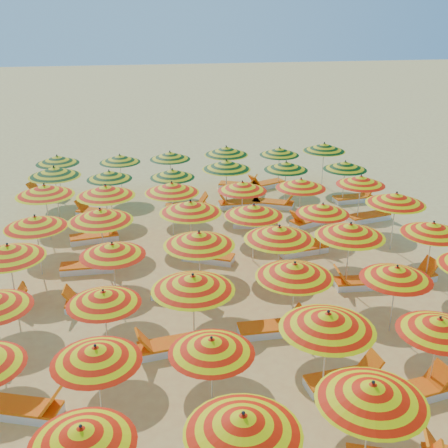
% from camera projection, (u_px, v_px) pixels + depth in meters
% --- Properties ---
extents(ground, '(120.00, 120.00, 0.00)m').
position_uv_depth(ground, '(226.00, 277.00, 17.78)').
color(ground, '#EAC968').
rests_on(ground, ground).
extents(umbrella_1, '(2.23, 2.23, 1.89)m').
position_uv_depth(umbrella_1, '(82.00, 436.00, 9.05)').
color(umbrella_1, silver).
rests_on(umbrella_1, ground).
extents(umbrella_2, '(2.02, 2.02, 2.10)m').
position_uv_depth(umbrella_2, '(243.00, 424.00, 9.06)').
color(umbrella_2, silver).
rests_on(umbrella_2, ground).
extents(umbrella_3, '(2.37, 2.37, 2.11)m').
position_uv_depth(umbrella_3, '(372.00, 392.00, 9.76)').
color(umbrella_3, silver).
rests_on(umbrella_3, ground).
extents(umbrella_7, '(2.09, 2.09, 1.93)m').
position_uv_depth(umbrella_7, '(96.00, 354.00, 11.06)').
color(umbrella_7, silver).
rests_on(umbrella_7, ground).
extents(umbrella_8, '(1.93, 1.93, 1.90)m').
position_uv_depth(umbrella_8, '(211.00, 346.00, 11.38)').
color(umbrella_8, silver).
rests_on(umbrella_8, ground).
extents(umbrella_9, '(2.41, 2.41, 2.18)m').
position_uv_depth(umbrella_9, '(328.00, 321.00, 11.78)').
color(umbrella_9, silver).
rests_on(umbrella_9, ground).
extents(umbrella_10, '(1.91, 1.91, 1.92)m').
position_uv_depth(umbrella_10, '(439.00, 325.00, 12.05)').
color(umbrella_10, silver).
rests_on(umbrella_10, ground).
extents(umbrella_13, '(1.99, 1.99, 1.88)m').
position_uv_depth(umbrella_13, '(104.00, 297.00, 13.22)').
color(umbrella_13, silver).
rests_on(umbrella_13, ground).
extents(umbrella_14, '(2.68, 2.68, 2.16)m').
position_uv_depth(umbrella_14, '(193.00, 283.00, 13.40)').
color(umbrella_14, silver).
rests_on(umbrella_14, ground).
extents(umbrella_15, '(2.13, 2.13, 2.11)m').
position_uv_depth(umbrella_15, '(295.00, 270.00, 14.10)').
color(umbrella_15, silver).
rests_on(umbrella_15, ground).
extents(umbrella_16, '(2.32, 2.32, 1.96)m').
position_uv_depth(umbrella_16, '(397.00, 273.00, 14.25)').
color(umbrella_16, silver).
rests_on(umbrella_16, ground).
extents(umbrella_18, '(2.07, 2.07, 2.10)m').
position_uv_depth(umbrella_18, '(8.00, 251.00, 15.16)').
color(umbrella_18, silver).
rests_on(umbrella_18, ground).
extents(umbrella_19, '(2.18, 2.18, 1.96)m').
position_uv_depth(umbrella_19, '(112.00, 249.00, 15.57)').
color(umbrella_19, silver).
rests_on(umbrella_19, ground).
extents(umbrella_20, '(2.65, 2.65, 2.17)m').
position_uv_depth(umbrella_20, '(199.00, 239.00, 15.80)').
color(umbrella_20, silver).
rests_on(umbrella_20, ground).
extents(umbrella_21, '(2.61, 2.61, 2.18)m').
position_uv_depth(umbrella_21, '(279.00, 233.00, 16.16)').
color(umbrella_21, silver).
rests_on(umbrella_21, ground).
extents(umbrella_22, '(2.40, 2.40, 2.18)m').
position_uv_depth(umbrella_22, '(350.00, 230.00, 16.34)').
color(umbrella_22, silver).
rests_on(umbrella_22, ground).
extents(umbrella_23, '(2.33, 2.33, 2.03)m').
position_uv_depth(umbrella_23, '(433.00, 228.00, 16.84)').
color(umbrella_23, silver).
rests_on(umbrella_23, ground).
extents(umbrella_24, '(2.53, 2.53, 2.06)m').
position_uv_depth(umbrella_24, '(35.00, 222.00, 17.23)').
color(umbrella_24, silver).
rests_on(umbrella_24, ground).
extents(umbrella_25, '(2.27, 2.27, 2.16)m').
position_uv_depth(umbrella_25, '(100.00, 215.00, 17.51)').
color(umbrella_25, silver).
rests_on(umbrella_25, ground).
extents(umbrella_26, '(2.14, 2.14, 2.16)m').
position_uv_depth(umbrella_26, '(190.00, 207.00, 18.19)').
color(umbrella_26, silver).
rests_on(umbrella_26, ground).
extents(umbrella_27, '(2.34, 2.34, 2.05)m').
position_uv_depth(umbrella_27, '(254.00, 210.00, 18.17)').
color(umbrella_27, silver).
rests_on(umbrella_27, ground).
extents(umbrella_28, '(2.22, 2.22, 1.90)m').
position_uv_depth(umbrella_28, '(323.00, 209.00, 18.68)').
color(umbrella_28, silver).
rests_on(umbrella_28, ground).
extents(umbrella_29, '(2.06, 2.06, 2.15)m').
position_uv_depth(umbrella_29, '(396.00, 199.00, 18.98)').
color(umbrella_29, silver).
rests_on(umbrella_29, ground).
extents(umbrella_30, '(2.46, 2.46, 2.18)m').
position_uv_depth(umbrella_30, '(45.00, 190.00, 19.72)').
color(umbrella_30, silver).
rests_on(umbrella_30, ground).
extents(umbrella_31, '(2.38, 2.38, 2.19)m').
position_uv_depth(umbrella_31, '(106.00, 191.00, 19.63)').
color(umbrella_31, silver).
rests_on(umbrella_31, ground).
extents(umbrella_32, '(2.41, 2.41, 2.10)m').
position_uv_depth(umbrella_32, '(172.00, 188.00, 20.18)').
color(umbrella_32, silver).
rests_on(umbrella_32, ground).
extents(umbrella_33, '(1.86, 1.86, 1.94)m').
position_uv_depth(umbrella_33, '(242.00, 186.00, 20.79)').
color(umbrella_33, silver).
rests_on(umbrella_33, ground).
extents(umbrella_34, '(2.45, 2.45, 2.00)m').
position_uv_depth(umbrella_34, '(301.00, 183.00, 20.91)').
color(umbrella_34, silver).
rests_on(umbrella_34, ground).
extents(umbrella_35, '(2.31, 2.31, 1.98)m').
position_uv_depth(umbrella_35, '(361.00, 180.00, 21.34)').
color(umbrella_35, silver).
rests_on(umbrella_35, ground).
extents(umbrella_36, '(2.57, 2.57, 2.15)m').
position_uv_depth(umbrella_36, '(54.00, 172.00, 21.88)').
color(umbrella_36, silver).
rests_on(umbrella_36, ground).
extents(umbrella_37, '(2.36, 2.36, 1.91)m').
position_uv_depth(umbrella_37, '(109.00, 175.00, 22.20)').
color(umbrella_37, silver).
rests_on(umbrella_37, ground).
extents(umbrella_38, '(1.83, 1.83, 1.90)m').
position_uv_depth(umbrella_38, '(172.00, 173.00, 22.41)').
color(umbrella_38, silver).
rests_on(umbrella_38, ground).
extents(umbrella_39, '(2.45, 2.45, 2.11)m').
position_uv_depth(umbrella_39, '(226.00, 165.00, 22.87)').
color(umbrella_39, silver).
rests_on(umbrella_39, ground).
extents(umbrella_40, '(2.43, 2.43, 1.94)m').
position_uv_depth(umbrella_40, '(286.00, 166.00, 23.27)').
color(umbrella_40, silver).
rests_on(umbrella_40, ground).
extents(umbrella_41, '(2.08, 2.08, 1.93)m').
position_uv_depth(umbrella_41, '(345.00, 165.00, 23.36)').
color(umbrella_41, silver).
rests_on(umbrella_41, ground).
extents(umbrella_42, '(2.34, 2.34, 1.96)m').
position_uv_depth(umbrella_42, '(57.00, 160.00, 24.11)').
color(umbrella_42, silver).
rests_on(umbrella_42, ground).
extents(umbrella_43, '(2.33, 2.33, 1.89)m').
position_uv_depth(umbrella_43, '(120.00, 159.00, 24.46)').
color(umbrella_43, silver).
rests_on(umbrella_43, ground).
extents(umbrella_44, '(2.08, 2.08, 1.91)m').
position_uv_depth(umbrella_44, '(170.00, 156.00, 24.86)').
color(umbrella_44, silver).
rests_on(umbrella_44, ground).
extents(umbrella_45, '(2.36, 2.36, 2.09)m').
position_uv_depth(umbrella_45, '(226.00, 151.00, 25.04)').
color(umbrella_45, silver).
rests_on(umbrella_45, ground).
extents(umbrella_46, '(2.16, 2.16, 1.92)m').
position_uv_depth(umbrella_46, '(279.00, 151.00, 25.52)').
color(umbrella_46, silver).
rests_on(umbrella_46, ground).
extents(umbrella_47, '(2.28, 2.28, 2.07)m').
position_uv_depth(umbrella_47, '(324.00, 147.00, 25.68)').
color(umbrella_47, silver).
rests_on(umbrella_47, ground).
extents(lounger_3, '(1.83, 1.10, 0.69)m').
position_uv_depth(lounger_3, '(24.00, 409.00, 11.86)').
color(lounger_3, white).
rests_on(lounger_3, ground).
extents(lounger_4, '(1.79, 0.79, 0.69)m').
position_uv_depth(lounger_4, '(344.00, 380.00, 12.76)').
color(lounger_4, white).
rests_on(lounger_4, ground).
extents(lounger_5, '(1.81, 0.90, 0.69)m').
position_uv_depth(lounger_5, '(413.00, 392.00, 12.35)').
color(lounger_5, white).
rests_on(lounger_5, ground).
extents(lounger_7, '(1.80, 0.86, 0.69)m').
position_uv_depth(lounger_7, '(170.00, 346.00, 14.00)').
color(lounger_7, white).
rests_on(lounger_7, ground).
extents(lounger_8, '(1.75, 0.62, 0.69)m').
position_uv_depth(lounger_8, '(272.00, 328.00, 14.74)').
color(lounger_8, white).
rests_on(lounger_8, ground).
extents(lounger_10, '(1.77, 0.71, 0.69)m').
position_uv_depth(lounger_10, '(95.00, 304.00, 15.90)').
color(lounger_10, white).
rests_on(lounger_10, ground).
extents(lounger_11, '(1.82, 1.18, 0.69)m').
position_uv_depth(lounger_11, '(183.00, 295.00, 16.38)').
color(lounger_11, white).
rests_on(lounger_11, ground).
extents(lounger_12, '(1.76, 0.66, 0.69)m').
position_uv_depth(lounger_12, '(361.00, 282.00, 17.09)').
color(lounger_12, white).
rests_on(lounger_12, ground).
extents(lounger_13, '(1.82, 0.95, 0.69)m').
position_uv_depth(lounger_13, '(411.00, 278.00, 17.37)').
color(lounger_13, white).
rests_on(lounger_13, ground).
extents(lounger_14, '(1.74, 0.60, 0.69)m').
position_uv_depth(lounger_14, '(89.00, 267.00, 18.08)').
color(lounger_14, white).
rests_on(lounger_14, ground).
extents(lounger_15, '(1.82, 1.25, 0.69)m').
position_uv_depth(lounger_15, '(207.00, 256.00, 18.80)').
color(lounger_15, white).
rests_on(lounger_15, ground).
extents(lounger_16, '(1.81, 0.89, 0.69)m').
position_uv_depth(lounger_16, '(304.00, 249.00, 19.36)').
color(lounger_16, white).
rests_on(lounger_16, ground).
extents(lounger_17, '(1.81, 0.87, 0.69)m').
position_uv_depth(lounger_17, '(95.00, 237.00, 20.31)').
color(lounger_17, white).
rests_on(lounger_17, ground).
extents(lounger_18, '(1.81, 0.89, 0.69)m').
position_uv_depth(lounger_18, '(254.00, 223.00, 21.60)').
color(lounger_18, white).
rests_on(lounger_18, ground).
extents(lounger_19, '(1.82, 1.24, 0.69)m').
position_uv_depth(lounger_19, '(310.00, 221.00, 21.77)').
color(lounger_19, white).
rests_on(lounger_19, ground).
extents(lounger_20, '(1.82, 0.94, 0.69)m').
position_uv_depth(lounger_20, '(370.00, 216.00, 22.20)').
color(lounger_20, white).
rests_on(lounger_20, ground).
extents(lounger_21, '(1.82, 1.23, 0.69)m').
position_uv_depth(lounger_21, '(97.00, 213.00, 22.58)').
color(lounger_21, white).
rests_on(lounger_21, ground).
extents(lounger_22, '(1.75, 0.64, 0.69)m').
position_uv_depth(lounger_22, '(188.00, 207.00, 23.24)').
color(lounger_22, white).
rests_on(lounger_22, ground).
extents(lounger_23, '(1.74, 0.61, 0.69)m').
position_uv_depth(lounger_23, '(238.00, 204.00, 23.57)').
color(lounger_23, white).
rests_on(lounger_23, ground).
extents(lounger_24, '(1.82, 1.25, 0.69)m').
position_uv_depth(lounger_24, '(274.00, 204.00, 23.58)').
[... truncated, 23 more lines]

